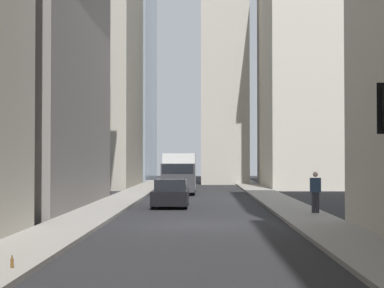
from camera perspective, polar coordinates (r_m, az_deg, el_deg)
name	(u,v)px	position (r m, az deg, el deg)	size (l,w,h in m)	color
ground_plane	(197,225)	(23.43, 0.41, -7.38)	(135.00, 135.00, 0.00)	#262628
sidewalk_right	(76,223)	(23.89, -10.53, -7.08)	(90.00, 2.20, 0.14)	gray
sidewalk_left	(318,223)	(23.81, 11.39, -7.09)	(90.00, 2.20, 0.14)	gray
building_left_far	(321,57)	(56.10, 11.68, 7.78)	(13.26, 10.50, 22.67)	beige
building_right_far	(79,18)	(56.92, -10.25, 11.22)	(13.64, 10.00, 29.68)	#A8A091
church_spire	(224,2)	(63.47, 2.97, 12.78)	(5.08, 5.08, 34.47)	#B7B2A5
delivery_truck	(179,173)	(44.39, -1.16, -2.65)	(6.46, 2.25, 2.84)	silver
sedan_black	(171,194)	(32.13, -1.96, -4.56)	(4.30, 1.78, 1.42)	black
pedestrian	(315,190)	(27.46, 11.18, -4.17)	(0.26, 0.44, 1.76)	#33333D
discarded_bottle	(12,263)	(14.03, -16.08, -10.37)	(0.07, 0.07, 0.27)	brown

